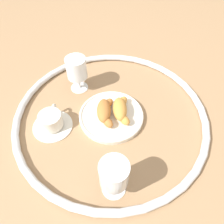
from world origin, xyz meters
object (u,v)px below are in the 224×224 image
object	(u,v)px
pastry_plate	(112,115)
croissant_small	(121,109)
coffee_cup_near	(51,122)
juice_glass_right	(77,69)
croissant_large	(105,111)
juice_glass_left	(114,175)

from	to	relation	value
pastry_plate	croissant_small	size ratio (longest dim) A/B	1.70
pastry_plate	coffee_cup_near	world-z (taller)	coffee_cup_near
coffee_cup_near	juice_glass_right	bearing A→B (deg)	143.08
croissant_large	croissant_small	xyz separation A→B (m)	(0.00, 0.05, 0.00)
croissant_large	coffee_cup_near	xyz separation A→B (m)	(-0.02, -0.18, -0.01)
croissant_small	coffee_cup_near	world-z (taller)	croissant_small
pastry_plate	coffee_cup_near	xyz separation A→B (m)	(-0.02, -0.21, 0.02)
pastry_plate	juice_glass_right	world-z (taller)	juice_glass_right
croissant_small	coffee_cup_near	bearing A→B (deg)	-95.02
pastry_plate	croissant_large	world-z (taller)	croissant_large
croissant_small	juice_glass_right	distance (m)	0.22
juice_glass_left	juice_glass_right	size ratio (longest dim) A/B	1.00
croissant_large	coffee_cup_near	bearing A→B (deg)	-95.08
coffee_cup_near	juice_glass_left	distance (m)	0.31
pastry_plate	coffee_cup_near	size ratio (longest dim) A/B	1.67
coffee_cup_near	pastry_plate	bearing A→B (deg)	85.09
pastry_plate	croissant_small	distance (m)	0.04
pastry_plate	juice_glass_right	size ratio (longest dim) A/B	1.62
croissant_small	juice_glass_right	xyz separation A→B (m)	(-0.18, -0.12, 0.06)
juice_glass_left	pastry_plate	bearing A→B (deg)	165.56
croissant_large	juice_glass_right	world-z (taller)	juice_glass_right
croissant_small	juice_glass_right	size ratio (longest dim) A/B	0.95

